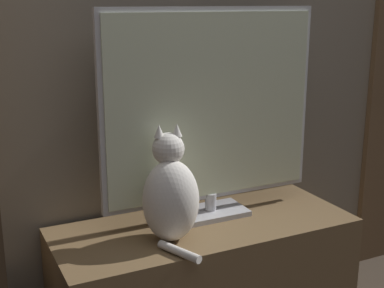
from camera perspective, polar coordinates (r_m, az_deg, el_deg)
name	(u,v)px	position (r m, az deg, el deg)	size (l,w,h in m)	color
tv_stand	(204,282)	(2.12, 1.30, -14.52)	(1.12, 0.46, 0.48)	brown
tv	(211,111)	(1.98, 2.05, 3.49)	(0.86, 0.16, 0.79)	#B7B7BC
cat	(170,195)	(1.84, -2.33, -5.43)	(0.23, 0.32, 0.41)	silver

